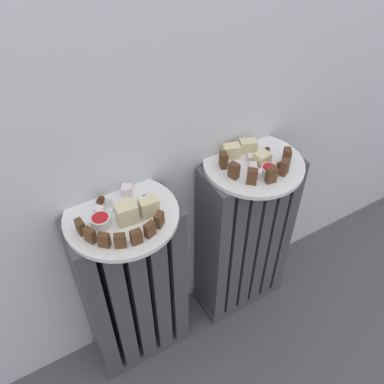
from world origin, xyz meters
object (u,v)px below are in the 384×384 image
at_px(jam_bowl_left, 101,221).
at_px(fork, 115,210).
at_px(plate_left, 121,215).
at_px(radiator_right, 244,239).
at_px(jam_bowl_right, 269,170).
at_px(plate_right, 254,164).
at_px(radiator_left, 134,290).

height_order(jam_bowl_left, fork, jam_bowl_left).
bearing_deg(plate_left, fork, 118.53).
xyz_separation_m(radiator_right, jam_bowl_left, (-0.43, -0.01, 0.33)).
bearing_deg(radiator_right, jam_bowl_right, -86.13).
bearing_deg(plate_left, radiator_right, 0.00).
bearing_deg(radiator_right, jam_bowl_left, -178.54).
xyz_separation_m(radiator_right, fork, (-0.39, 0.02, 0.32)).
bearing_deg(radiator_right, plate_right, -90.00).
bearing_deg(jam_bowl_left, plate_right, 1.46).
height_order(radiator_right, fork, fork).
xyz_separation_m(radiator_right, plate_right, (0.00, -0.00, 0.31)).
height_order(radiator_left, jam_bowl_left, jam_bowl_left).
bearing_deg(radiator_right, plate_left, -180.00).
relative_size(radiator_left, jam_bowl_right, 14.42).
bearing_deg(jam_bowl_right, jam_bowl_left, 174.00).
xyz_separation_m(plate_left, plate_right, (0.38, 0.00, 0.00)).
distance_m(jam_bowl_left, fork, 0.05).
distance_m(plate_left, fork, 0.02).
height_order(plate_right, fork, fork).
relative_size(radiator_right, plate_right, 2.20).
bearing_deg(radiator_left, jam_bowl_right, -8.42).
distance_m(radiator_left, fork, 0.32).
distance_m(plate_left, plate_right, 0.38).
xyz_separation_m(plate_right, fork, (-0.39, 0.02, 0.01)).
distance_m(radiator_right, jam_bowl_left, 0.54).
distance_m(radiator_left, radiator_right, 0.38).
bearing_deg(jam_bowl_left, radiator_right, 1.46).
xyz_separation_m(radiator_left, jam_bowl_right, (0.38, -0.06, 0.33)).
height_order(plate_right, jam_bowl_right, jam_bowl_right).
distance_m(radiator_right, plate_left, 0.49).
relative_size(radiator_left, plate_right, 2.20).
height_order(plate_left, fork, fork).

